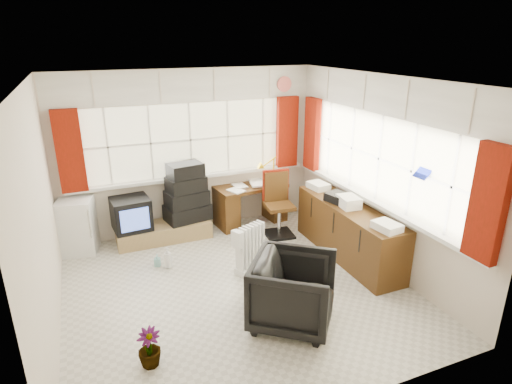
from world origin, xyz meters
TOP-DOWN VIEW (x-y plane):
  - ground at (0.00, 0.00)m, footprint 4.00×4.00m
  - room_walls at (0.00, 0.00)m, footprint 4.00×4.00m
  - window_back at (0.00, 1.94)m, footprint 3.70×0.12m
  - window_right at (1.94, 0.00)m, footprint 0.12×3.70m
  - curtains at (0.92, 0.93)m, footprint 3.83×3.83m
  - overhead_cabinets at (0.98, 0.98)m, footprint 3.98×3.98m
  - desk at (0.91, 1.80)m, footprint 1.20×0.69m
  - desk_lamp at (1.32, 1.80)m, footprint 0.17×0.15m
  - task_chair at (1.15, 1.28)m, footprint 0.47×0.49m
  - office_chair at (0.33, -0.85)m, footprint 1.17×1.17m
  - radiator at (0.32, 0.35)m, footprint 0.47×0.34m
  - credenza at (1.73, 0.20)m, footprint 0.50×2.00m
  - file_tray at (1.68, 0.41)m, footprint 0.35×0.41m
  - tv_bench at (-0.55, 1.72)m, footprint 1.40×0.50m
  - crt_tv at (-1.00, 1.73)m, footprint 0.57×0.54m
  - hifi_stack at (-0.16, 1.76)m, footprint 0.73×0.53m
  - mini_fridge at (-1.74, 1.80)m, footprint 0.55×0.56m
  - spray_bottle_a at (-0.67, 0.84)m, footprint 0.15×0.15m
  - spray_bottle_b at (-0.80, 0.93)m, footprint 0.10×0.10m
  - flower_vase at (-1.20, -0.91)m, footprint 0.29×0.29m

SIDE VIEW (x-z plane):
  - ground at x=0.00m, z-range 0.00..0.00m
  - spray_bottle_b at x=-0.80m, z-range 0.00..0.17m
  - tv_bench at x=-0.55m, z-range 0.00..0.25m
  - spray_bottle_a at x=-0.67m, z-range 0.00..0.30m
  - flower_vase at x=-1.20m, z-range 0.00..0.39m
  - radiator at x=0.32m, z-range -0.06..0.59m
  - desk at x=0.91m, z-range 0.02..0.72m
  - office_chair at x=0.33m, z-range 0.00..0.77m
  - credenza at x=1.73m, z-range -0.04..0.81m
  - mini_fridge at x=-1.74m, z-range 0.00..0.79m
  - crt_tv at x=-1.00m, z-range 0.25..0.73m
  - task_chair at x=1.15m, z-range 0.03..1.04m
  - hifi_stack at x=-0.16m, z-range 0.21..1.11m
  - file_tray at x=1.68m, z-range 0.75..0.87m
  - window_back at x=0.00m, z-range -0.85..2.75m
  - window_right at x=1.94m, z-range -0.85..2.75m
  - desk_lamp at x=1.32m, z-range 0.74..1.18m
  - curtains at x=0.92m, z-range 0.88..2.03m
  - room_walls at x=0.00m, z-range -0.50..3.50m
  - overhead_cabinets at x=0.98m, z-range 2.01..2.49m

